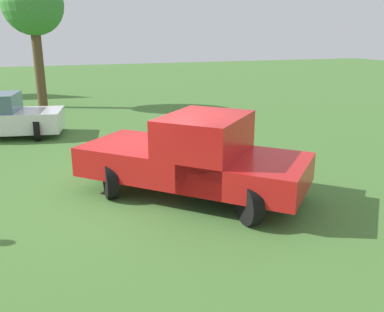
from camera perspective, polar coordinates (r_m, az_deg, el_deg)
The scene contains 3 objects.
ground_plane at distance 9.28m, azimuth -4.92°, elevation -5.08°, with size 80.00×80.00×0.00m, color #477533.
pickup_truck at distance 8.76m, azimuth 0.75°, elevation 0.12°, with size 4.83×4.85×1.81m.
tree_side at distance 21.01m, azimuth -21.15°, elevation 18.74°, with size 2.75×2.75×6.05m.
Camera 1 is at (8.35, -2.19, 3.43)m, focal length 38.58 mm.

